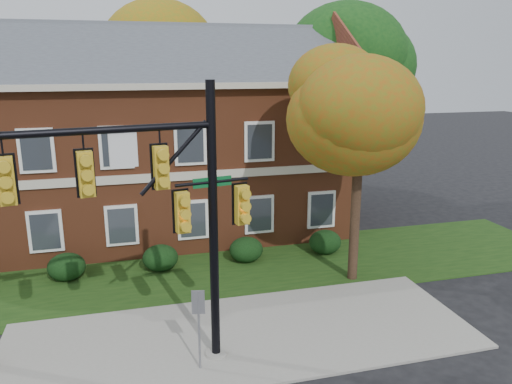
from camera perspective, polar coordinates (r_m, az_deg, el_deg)
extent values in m
plane|color=black|center=(14.81, -0.54, -18.16)|extent=(120.00, 120.00, 0.00)
cube|color=gray|center=(15.62, -1.49, -16.12)|extent=(14.00, 5.00, 0.08)
cube|color=#193811|center=(20.00, -4.87, -9.03)|extent=(30.00, 6.00, 0.04)
cube|color=brown|center=(24.52, -12.15, 3.65)|extent=(18.00, 8.00, 7.00)
cube|color=beige|center=(24.11, -12.62, 12.12)|extent=(18.80, 8.80, 0.24)
cube|color=beige|center=(20.57, -11.54, 1.61)|extent=(18.00, 0.12, 0.35)
ellipsoid|color=black|center=(20.36, -20.84, -8.01)|extent=(1.40, 1.26, 1.05)
ellipsoid|color=black|center=(20.24, -10.88, -7.40)|extent=(1.40, 1.26, 1.05)
ellipsoid|color=black|center=(20.72, -1.13, -6.60)|extent=(1.40, 1.26, 1.05)
ellipsoid|color=black|center=(21.76, 7.90, -5.68)|extent=(1.40, 1.26, 1.05)
cylinder|color=black|center=(18.70, 11.32, -1.63)|extent=(0.36, 0.36, 5.76)
ellipsoid|color=#AC430E|center=(18.05, 11.89, 9.41)|extent=(4.25, 4.25, 3.60)
ellipsoid|color=#AC430E|center=(17.97, 14.35, 11.17)|extent=(3.50, 3.50, 3.00)
cylinder|color=black|center=(28.19, 10.72, 5.16)|extent=(0.36, 0.36, 7.04)
ellipsoid|color=#103C13|center=(27.83, 11.16, 14.13)|extent=(5.95, 5.95, 5.04)
ellipsoid|color=#103C13|center=(27.76, 13.40, 15.25)|extent=(4.90, 4.90, 4.20)
cylinder|color=black|center=(32.41, -11.18, 6.91)|extent=(0.36, 0.36, 7.68)
ellipsoid|color=#B3620F|center=(32.15, -11.61, 15.42)|extent=(6.46, 6.46, 5.47)
ellipsoid|color=#B3620F|center=(31.67, -9.82, 16.60)|extent=(5.32, 5.32, 4.56)
cylinder|color=gray|center=(14.73, -4.57, -18.01)|extent=(0.61, 0.61, 0.17)
cylinder|color=black|center=(13.11, -4.89, -4.18)|extent=(0.28, 0.28, 7.61)
cylinder|color=black|center=(11.88, -17.68, 6.71)|extent=(5.39, 1.11, 0.17)
cylinder|color=black|center=(12.77, -5.01, 1.15)|extent=(1.94, 0.43, 0.09)
cube|color=gold|center=(11.96, -26.63, 1.12)|extent=(0.53, 0.40, 1.26)
cube|color=gold|center=(12.00, -18.86, 1.94)|extent=(0.53, 0.40, 1.26)
cube|color=gold|center=(12.29, -10.80, 2.76)|extent=(0.53, 0.40, 1.26)
cube|color=silver|center=(12.03, -14.93, 4.64)|extent=(0.65, 0.16, 0.82)
cube|color=gold|center=(12.71, -8.40, -2.32)|extent=(0.53, 0.40, 1.26)
cube|color=gold|center=(13.23, -1.63, -1.48)|extent=(0.53, 0.40, 1.26)
cube|color=#0B5626|center=(12.77, -5.01, 1.15)|extent=(1.03, 0.22, 0.25)
cylinder|color=slate|center=(13.68, -6.52, -15.57)|extent=(0.07, 0.07, 2.33)
cube|color=slate|center=(13.27, -6.63, -12.41)|extent=(0.34, 0.11, 0.66)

